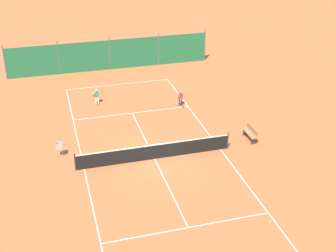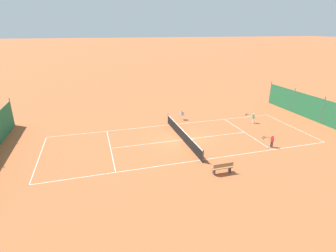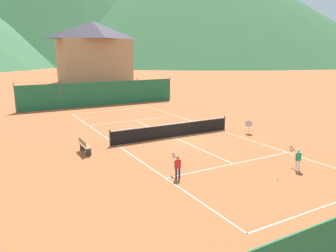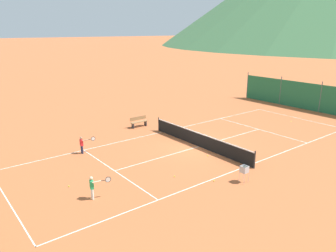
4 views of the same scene
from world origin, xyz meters
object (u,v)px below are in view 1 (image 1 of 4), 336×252
object	(u,v)px
player_far_baseline	(181,98)
tennis_ball_mid_court	(75,144)
tennis_ball_alley_left	(125,156)
tennis_net	(155,151)
tennis_ball_alley_right	(270,222)
tennis_ball_far_corner	(99,131)
player_far_service	(96,95)
ball_hopper	(59,146)
tennis_ball_near_corner	(121,98)
courtside_bench	(250,133)

from	to	relation	value
player_far_baseline	tennis_ball_mid_court	xyz separation A→B (m)	(7.94, 3.67, -0.62)
tennis_ball_alley_left	tennis_ball_mid_court	xyz separation A→B (m)	(2.71, -2.23, 0.00)
tennis_net	tennis_ball_alley_left	xyz separation A→B (m)	(1.62, -0.75, -0.47)
tennis_ball_alley_right	tennis_ball_far_corner	bearing A→B (deg)	-60.28
tennis_net	tennis_ball_far_corner	size ratio (longest dim) A/B	139.09
player_far_service	tennis_ball_alley_left	world-z (taller)	player_far_service
tennis_ball_mid_court	ball_hopper	distance (m)	1.65
tennis_ball_near_corner	ball_hopper	world-z (taller)	ball_hopper
player_far_service	ball_hopper	size ratio (longest dim) A/B	1.26
player_far_service	tennis_net	bearing A→B (deg)	103.93
player_far_baseline	tennis_ball_near_corner	distance (m)	4.68
tennis_ball_far_corner	tennis_ball_near_corner	bearing A→B (deg)	-115.75
tennis_ball_far_corner	ball_hopper	bearing A→B (deg)	42.75
tennis_ball_mid_court	player_far_baseline	bearing A→B (deg)	-155.19
player_far_baseline	tennis_ball_alley_right	world-z (taller)	player_far_baseline
tennis_ball_mid_court	ball_hopper	xyz separation A→B (m)	(0.98, 1.17, 0.62)
ball_hopper	courtside_bench	world-z (taller)	ball_hopper
tennis_ball_far_corner	tennis_ball_alley_left	bearing A→B (deg)	106.46
player_far_service	tennis_ball_alley_right	size ratio (longest dim) A/B	17.05
tennis_ball_mid_court	tennis_ball_near_corner	world-z (taller)	same
tennis_ball_alley_left	tennis_ball_alley_right	distance (m)	9.56
tennis_ball_far_corner	tennis_ball_mid_court	size ratio (longest dim) A/B	1.00
ball_hopper	player_far_service	bearing A→B (deg)	-114.65
player_far_baseline	tennis_ball_alley_left	distance (m)	7.91
player_far_baseline	tennis_net	bearing A→B (deg)	61.48
player_far_baseline	tennis_ball_alley_left	xyz separation A→B (m)	(5.23, 5.90, -0.62)
player_far_service	ball_hopper	distance (m)	7.55
tennis_ball_far_corner	ball_hopper	size ratio (longest dim) A/B	0.07
tennis_ball_far_corner	courtside_bench	world-z (taller)	courtside_bench
tennis_net	courtside_bench	distance (m)	6.38
player_far_baseline	player_far_service	bearing A→B (deg)	-19.36
player_far_baseline	tennis_ball_far_corner	bearing A→B (deg)	20.86
tennis_net	tennis_ball_far_corner	world-z (taller)	tennis_net
player_far_service	tennis_ball_mid_court	distance (m)	6.13
player_far_service	ball_hopper	world-z (taller)	player_far_service
tennis_ball_alley_left	tennis_ball_near_corner	size ratio (longest dim) A/B	1.00
tennis_ball_alley_right	tennis_ball_mid_court	size ratio (longest dim) A/B	1.00
player_far_service	tennis_ball_mid_court	xyz separation A→B (m)	(2.17, 5.70, -0.63)
courtside_bench	tennis_ball_near_corner	bearing A→B (deg)	-51.92
tennis_ball_alley_right	tennis_net	bearing A→B (deg)	-61.63
tennis_ball_alley_left	courtside_bench	xyz separation A→B (m)	(-7.96, 0.09, 0.42)
tennis_ball_alley_left	tennis_ball_near_corner	world-z (taller)	same
player_far_service	player_far_baseline	bearing A→B (deg)	160.64
tennis_net	tennis_ball_mid_court	xyz separation A→B (m)	(4.32, -2.98, -0.47)
player_far_service	ball_hopper	xyz separation A→B (m)	(3.15, 6.86, -0.01)
tennis_ball_alley_left	tennis_ball_alley_right	xyz separation A→B (m)	(-5.45, 7.85, 0.00)
tennis_ball_far_corner	tennis_net	bearing A→B (deg)	121.89
player_far_service	tennis_ball_near_corner	xyz separation A→B (m)	(-1.85, -0.46, -0.63)
tennis_ball_alley_left	ball_hopper	size ratio (longest dim) A/B	0.07
player_far_service	tennis_ball_mid_court	world-z (taller)	player_far_service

